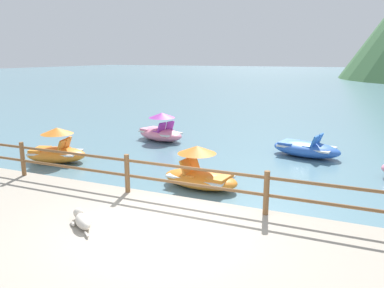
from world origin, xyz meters
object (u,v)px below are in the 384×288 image
at_px(dog_resting, 82,220).
at_px(pedal_boat_4, 160,131).
at_px(pedal_boat_0, 200,174).
at_px(pedal_boat_1, 306,149).
at_px(pedal_boat_3, 56,151).

relative_size(dog_resting, pedal_boat_4, 0.33).
xyz_separation_m(dog_resting, pedal_boat_0, (0.83, 4.09, -0.14)).
distance_m(dog_resting, pedal_boat_0, 4.18).
height_order(pedal_boat_1, pedal_boat_4, pedal_boat_4).
xyz_separation_m(pedal_boat_0, pedal_boat_3, (-5.67, 0.44, 0.02)).
height_order(pedal_boat_1, pedal_boat_3, pedal_boat_3).
bearing_deg(pedal_boat_3, dog_resting, -43.10).
distance_m(pedal_boat_3, pedal_boat_4, 4.92).
relative_size(pedal_boat_0, pedal_boat_4, 0.90).
distance_m(dog_resting, pedal_boat_1, 9.39).
height_order(pedal_boat_0, pedal_boat_4, pedal_boat_4).
xyz_separation_m(pedal_boat_0, pedal_boat_1, (2.33, 4.75, -0.09)).
distance_m(dog_resting, pedal_boat_3, 6.64).
bearing_deg(pedal_boat_1, pedal_boat_0, -116.13).
distance_m(pedal_boat_0, pedal_boat_1, 5.29).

